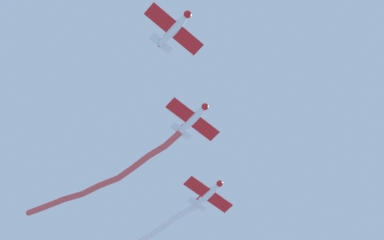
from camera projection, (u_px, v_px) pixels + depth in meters
airplane_lead at (174, 29)px, 54.87m from camera, size 6.03×6.15×1.77m
airplane_left_wing at (193, 119)px, 60.38m from camera, size 6.09×6.09×1.77m
smoke_trail_left_wing at (104, 180)px, 64.85m from camera, size 21.54×11.74×1.63m
airplane_right_wing at (208, 194)px, 65.88m from camera, size 6.11×6.07×1.77m
smoke_trail_right_wing at (153, 234)px, 70.69m from camera, size 12.99×11.43×3.29m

